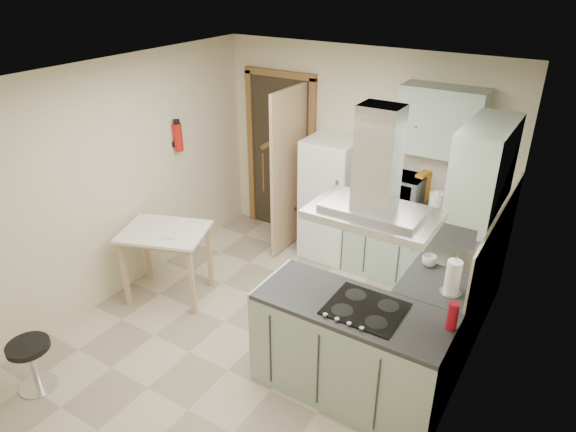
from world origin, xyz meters
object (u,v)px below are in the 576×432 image
Objects in this scene: bentwood_chair at (291,202)px; stool at (33,365)px; fridge at (331,199)px; drop_leaf_table at (168,264)px; peninsula at (351,350)px; extractor_hood at (373,215)px; microwave at (398,187)px.

stool is (-0.42, -3.49, -0.25)m from bentwood_chair.
bentwood_chair is at bearing 168.42° from fridge.
peninsula is at bearing -26.45° from drop_leaf_table.
extractor_hood is at bearing 0.00° from peninsula.
stool is at bearing -107.81° from fridge.
microwave is (1.45, -0.07, 0.57)m from bentwood_chair.
drop_leaf_table is 0.89× the size of bentwood_chair.
fridge is 2.71× the size of microwave.
microwave reaches higher than peninsula.
microwave is at bearing 102.05° from peninsula.
drop_leaf_table is at bearing 89.04° from stool.
peninsula is 2.29m from drop_leaf_table.
fridge is 0.72m from bentwood_chair.
extractor_hood is at bearing -56.21° from fridge.
bentwood_chair is (-1.88, 2.11, 0.03)m from peninsula.
bentwood_chair is 2.06× the size of stool.
microwave reaches higher than bentwood_chair.
bentwood_chair is (0.39, 1.87, 0.08)m from drop_leaf_table.
fridge reaches higher than peninsula.
fridge is at bearing 5.36° from bentwood_chair.
bentwood_chair is 1.55m from microwave.
stool is (-2.30, -1.38, -0.21)m from peninsula.
peninsula is 1.72× the size of extractor_hood.
peninsula is (1.22, -1.98, -0.30)m from fridge.
microwave is at bearing 104.70° from extractor_hood.
extractor_hood reaches higher than drop_leaf_table.
fridge is at bearing 72.19° from stool.
fridge is 2.06m from drop_leaf_table.
peninsula is at bearing -31.38° from bentwood_chair.
microwave reaches higher than drop_leaf_table.
drop_leaf_table is (-1.05, -1.74, -0.35)m from fridge.
stool is at bearing -150.19° from extractor_hood.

